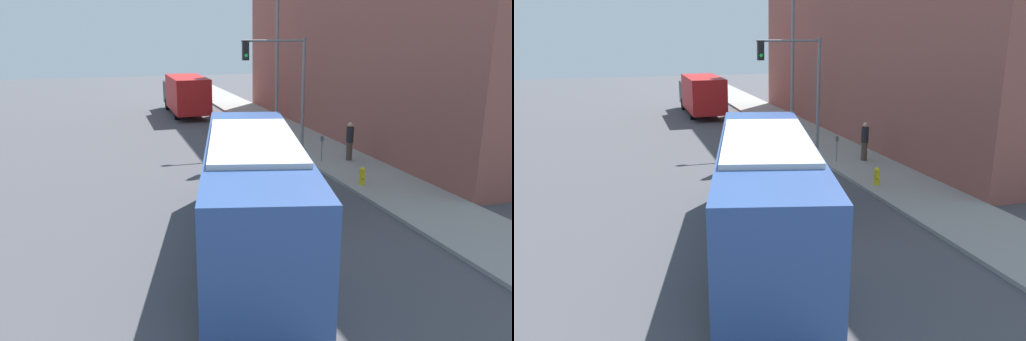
# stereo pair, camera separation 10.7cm
# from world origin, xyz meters

# --- Properties ---
(ground_plane) EXTENTS (120.00, 120.00, 0.00)m
(ground_plane) POSITION_xyz_m (0.00, 0.00, 0.00)
(ground_plane) COLOR #47474C
(sidewalk) EXTENTS (3.27, 70.00, 0.13)m
(sidewalk) POSITION_xyz_m (6.14, 20.00, 0.07)
(sidewalk) COLOR gray
(sidewalk) RESTS_ON ground_plane
(building_facade) EXTENTS (6.00, 27.20, 12.85)m
(building_facade) POSITION_xyz_m (10.77, 14.60, 6.42)
(building_facade) COLOR brown
(building_facade) RESTS_ON ground_plane
(city_bus) EXTENTS (4.92, 10.81, 3.19)m
(city_bus) POSITION_xyz_m (-0.60, 0.05, 1.84)
(city_bus) COLOR #2D4C8C
(city_bus) RESTS_ON ground_plane
(delivery_truck) EXTENTS (2.39, 8.29, 2.87)m
(delivery_truck) POSITION_xyz_m (1.45, 24.39, 1.58)
(delivery_truck) COLOR #B21919
(delivery_truck) RESTS_ON ground_plane
(fire_hydrant) EXTENTS (0.22, 0.30, 0.71)m
(fire_hydrant) POSITION_xyz_m (5.10, 4.15, 0.49)
(fire_hydrant) COLOR gold
(fire_hydrant) RESTS_ON sidewalk
(traffic_light_pole) EXTENTS (3.28, 0.35, 5.56)m
(traffic_light_pole) POSITION_xyz_m (4.16, 10.80, 3.93)
(traffic_light_pole) COLOR slate
(traffic_light_pole) RESTS_ON sidewalk
(parking_meter) EXTENTS (0.14, 0.14, 1.19)m
(parking_meter) POSITION_xyz_m (5.10, 8.01, 0.95)
(parking_meter) COLOR slate
(parking_meter) RESTS_ON sidewalk
(street_lamp) EXTENTS (2.52, 0.28, 8.23)m
(street_lamp) POSITION_xyz_m (5.06, 15.11, 4.94)
(street_lamp) COLOR slate
(street_lamp) RESTS_ON sidewalk
(pedestrian_near_corner) EXTENTS (0.34, 0.34, 1.80)m
(pedestrian_near_corner) POSITION_xyz_m (6.44, 7.87, 1.05)
(pedestrian_near_corner) COLOR #47382D
(pedestrian_near_corner) RESTS_ON sidewalk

